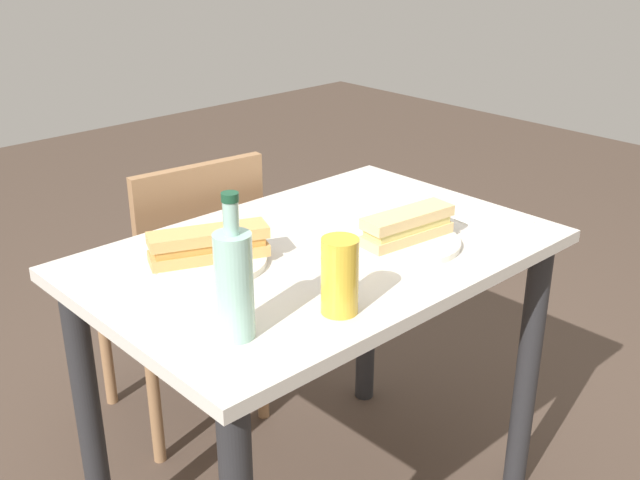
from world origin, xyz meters
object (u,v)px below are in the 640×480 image
Objects in this scene: chair_far at (189,278)px; plate_near at (407,242)px; water_bottle at (234,282)px; baguette_sandwich_near at (407,226)px; baguette_sandwich_far at (209,244)px; plate_far at (210,262)px; beer_glass at (340,276)px; dining_table at (320,302)px; knife_far at (199,248)px; knife_near at (387,232)px.

plate_near is at bearing -76.08° from chair_far.
water_bottle reaches higher than chair_far.
baguette_sandwich_near and baguette_sandwich_far have the same top height.
beer_glass reaches higher than plate_far.
beer_glass reaches higher than dining_table.
knife_near is at bearing -30.49° from knife_far.
plate_near is 0.45m from baguette_sandwich_far.
baguette_sandwich_near is at bearing -29.35° from plate_far.
chair_far is 0.89m from beer_glass.
chair_far is 0.58m from plate_far.
plate_far is (-0.39, 0.17, -0.01)m from knife_near.
chair_far is 3.30× the size of baguette_sandwich_far.
baguette_sandwich_far is 1.60× the size of knife_far.
chair_far reaches higher than knife_near.
plate_far is at bearing -101.49° from knife_far.
chair_far reaches higher than dining_table.
baguette_sandwich_far is at bearing 156.94° from knife_near.
knife_far is at bearing 96.60° from beer_glass.
chair_far reaches higher than plate_near.
plate_far is 0.94× the size of baguette_sandwich_far.
dining_table is at bearing 155.77° from knife_near.
knife_near and knife_far have the same top height.
dining_table is 4.49× the size of baguette_sandwich_near.
baguette_sandwich_near is 0.36m from beer_glass.
baguette_sandwich_near reaches higher than plate_near.
plate_near is at bearing -38.37° from dining_table.
chair_far is 5.73× the size of beer_glass.
chair_far is at bearing 103.92° from plate_near.
water_bottle reaches higher than beer_glass.
knife_far is (-0.38, 0.22, 0.00)m from knife_near.
chair_far is 0.70m from knife_near.
water_bottle is (-0.53, -0.12, 0.09)m from knife_near.
dining_table is 0.28m from baguette_sandwich_near.
baguette_sandwich_far is at bearing 99.55° from beer_glass.
beer_glass is (-0.33, -0.18, 0.06)m from knife_near.
plate_far is 0.36m from beer_glass.
knife_near is at bearing 28.34° from beer_glass.
dining_table is 0.57m from chair_far.
plate_near is at bearing -29.35° from plate_far.
dining_table is 3.87× the size of water_bottle.
baguette_sandwich_near is 0.86× the size of water_bottle.
chair_far reaches higher than baguette_sandwich_near.
baguette_sandwich_near is at bearing 19.99° from beer_glass.
knife_near is (0.16, -0.62, 0.29)m from chair_far.
knife_far is at bearing 78.51° from baguette_sandwich_far.
plate_near is 1.04× the size of baguette_sandwich_near.
knife_near is (-0.01, 0.06, 0.01)m from plate_near.
chair_far is at bearing 91.02° from dining_table.
knife_near is 0.42m from plate_far.
knife_near reaches higher than plate_near.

